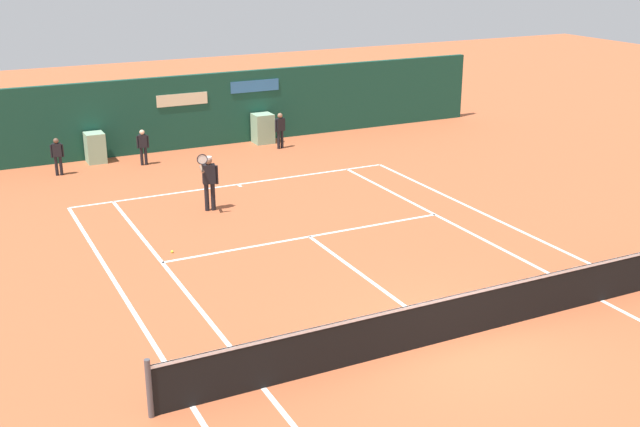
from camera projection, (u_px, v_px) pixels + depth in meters
name	position (u px, v px, depth m)	size (l,w,h in m)	color
ground_plane	(434.00, 327.00, 16.14)	(80.00, 80.00, 0.01)	#B25633
tennis_net	(452.00, 316.00, 15.48)	(12.10, 0.10, 1.07)	#4C4C51
sponsor_back_wall	(186.00, 114.00, 29.56)	(25.00, 1.02, 2.74)	#144233
player_on_baseline	(209.00, 178.00, 22.77)	(0.75, 0.67, 1.85)	black
ball_kid_left_post	(280.00, 128.00, 29.69)	(0.45, 0.22, 1.35)	black
ball_kid_centre_post	(143.00, 145.00, 27.52)	(0.42, 0.20, 1.26)	black
ball_kid_right_post	(57.00, 154.00, 26.30)	(0.42, 0.21, 1.27)	black
tennis_ball_by_sideline	(172.00, 252.00, 19.96)	(0.07, 0.07, 0.07)	#CCE033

